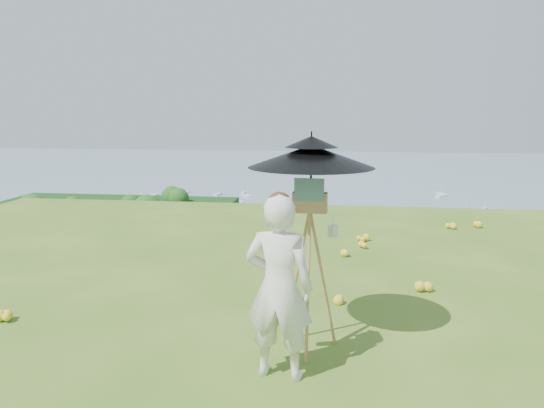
# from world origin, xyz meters

# --- Properties ---
(ground) EXTENTS (14.00, 14.00, 0.00)m
(ground) POSITION_xyz_m (0.00, 0.00, 0.00)
(ground) COLOR #477020
(ground) RESTS_ON ground
(shoreline_tier) EXTENTS (170.00, 28.00, 8.00)m
(shoreline_tier) POSITION_xyz_m (0.00, 75.00, -36.00)
(shoreline_tier) COLOR gray
(shoreline_tier) RESTS_ON bay_water
(bay_water) EXTENTS (700.00, 700.00, 0.00)m
(bay_water) POSITION_xyz_m (0.00, 240.00, -34.00)
(bay_water) COLOR #7089A0
(bay_water) RESTS_ON ground
(peninsula) EXTENTS (90.00, 60.00, 12.00)m
(peninsula) POSITION_xyz_m (-75.00, 155.00, -29.00)
(peninsula) COLOR #113C10
(peninsula) RESTS_ON bay_water
(slope_trees) EXTENTS (110.00, 50.00, 6.00)m
(slope_trees) POSITION_xyz_m (0.00, 35.00, -15.00)
(slope_trees) COLOR #214F17
(slope_trees) RESTS_ON forest_slope
(harbor_town) EXTENTS (110.00, 22.00, 5.00)m
(harbor_town) POSITION_xyz_m (0.00, 75.00, -29.50)
(harbor_town) COLOR silver
(harbor_town) RESTS_ON shoreline_tier
(moored_boats) EXTENTS (140.00, 140.00, 0.70)m
(moored_boats) POSITION_xyz_m (-12.50, 161.00, -33.65)
(moored_boats) COLOR silver
(moored_boats) RESTS_ON bay_water
(wildflowers) EXTENTS (10.00, 10.50, 0.12)m
(wildflowers) POSITION_xyz_m (0.00, 0.25, 0.06)
(wildflowers) COLOR yellow
(wildflowers) RESTS_ON ground
(painter) EXTENTS (0.64, 0.47, 1.62)m
(painter) POSITION_xyz_m (0.80, -1.51, 0.81)
(painter) COLOR silver
(painter) RESTS_ON ground
(field_easel) EXTENTS (0.69, 0.69, 1.68)m
(field_easel) POSITION_xyz_m (1.02, -0.94, 0.84)
(field_easel) COLOR #B0744A
(field_easel) RESTS_ON ground
(sun_umbrella) EXTENTS (1.31, 1.31, 0.72)m
(sun_umbrella) POSITION_xyz_m (1.02, -0.91, 1.75)
(sun_umbrella) COLOR black
(sun_umbrella) RESTS_ON field_easel
(painter_cap) EXTENTS (0.26, 0.29, 0.10)m
(painter_cap) POSITION_xyz_m (0.80, -1.51, 1.58)
(painter_cap) COLOR #C26C6A
(painter_cap) RESTS_ON painter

